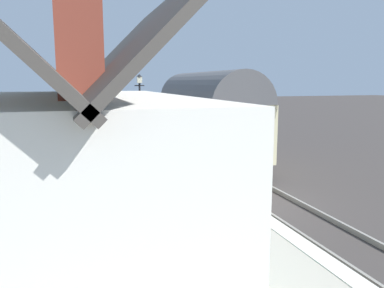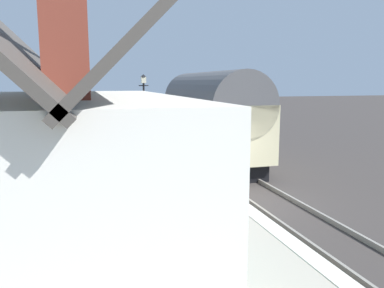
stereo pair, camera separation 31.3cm
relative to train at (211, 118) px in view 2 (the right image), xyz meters
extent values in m
plane|color=#383330|center=(-5.70, 0.90, -2.21)|extent=(160.00, 160.00, 0.00)
cube|color=#A39B8C|center=(-5.70, 5.04, -1.77)|extent=(32.00, 6.28, 0.88)
cube|color=beige|center=(-5.70, 2.08, -1.32)|extent=(32.00, 0.36, 0.02)
cube|color=gray|center=(-5.70, -0.72, -2.14)|extent=(52.00, 0.08, 0.14)
cube|color=gray|center=(-5.70, 0.72, -2.14)|extent=(52.00, 0.08, 0.14)
cube|color=black|center=(-0.01, 0.00, -1.86)|extent=(7.36, 2.29, 0.70)
cube|color=beige|center=(-0.01, 0.00, -0.36)|extent=(8.00, 2.70, 2.30)
cylinder|color=#515154|center=(-0.01, 0.00, 0.79)|extent=(8.00, 2.65, 2.65)
cube|color=black|center=(-0.01, 1.36, -0.07)|extent=(6.80, 0.03, 0.80)
cylinder|color=black|center=(2.39, 0.00, -1.86)|extent=(0.70, 2.16, 0.70)
cylinder|color=black|center=(-2.41, 0.00, -1.86)|extent=(0.70, 2.16, 0.70)
cube|color=black|center=(4.02, 0.00, 0.04)|extent=(0.04, 2.16, 0.90)
cylinder|color=#F2EDCC|center=(4.04, 0.00, -0.94)|extent=(0.06, 0.24, 0.24)
cube|color=red|center=(4.08, 0.00, -1.39)|extent=(0.16, 2.56, 0.24)
cube|color=white|center=(-10.26, 5.91, 0.05)|extent=(6.51, 3.34, 2.75)
cube|color=#47423D|center=(-10.26, 5.08, 2.26)|extent=(7.01, 1.92, 1.92)
cube|color=#47423D|center=(-10.26, 6.75, 2.26)|extent=(7.01, 1.92, 1.92)
cube|color=teal|center=(-11.21, 4.22, -0.28)|extent=(0.90, 0.06, 2.10)
cube|color=teal|center=(-12.61, 4.22, 0.37)|extent=(0.80, 0.05, 1.10)
cube|color=teal|center=(-9.81, 4.22, 0.37)|extent=(0.80, 0.05, 1.10)
cube|color=brown|center=(-1.37, 3.91, -0.88)|extent=(1.41, 0.42, 0.06)
cube|color=brown|center=(-1.37, 3.73, -0.65)|extent=(1.40, 0.13, 0.40)
cube|color=black|center=(-1.93, 3.92, -1.11)|extent=(0.07, 0.36, 0.44)
cube|color=black|center=(-0.81, 3.90, -1.11)|extent=(0.07, 0.36, 0.44)
cube|color=brown|center=(5.23, 3.91, -0.88)|extent=(1.40, 0.41, 0.06)
cube|color=brown|center=(5.23, 3.73, -0.65)|extent=(1.40, 0.12, 0.40)
cube|color=black|center=(4.67, 3.91, -1.11)|extent=(0.06, 0.36, 0.44)
cube|color=black|center=(5.79, 3.91, -1.11)|extent=(0.06, 0.36, 0.44)
cube|color=brown|center=(0.83, 4.16, -0.88)|extent=(1.41, 0.44, 0.06)
cube|color=brown|center=(0.84, 3.98, -0.65)|extent=(1.40, 0.15, 0.40)
cube|color=black|center=(0.27, 4.14, -1.11)|extent=(0.07, 0.36, 0.44)
cube|color=black|center=(1.39, 4.17, -1.11)|extent=(0.07, 0.36, 0.44)
cube|color=brown|center=(-3.39, 3.98, -0.88)|extent=(1.41, 0.43, 0.06)
cube|color=brown|center=(-3.40, 3.80, -0.65)|extent=(1.40, 0.14, 0.40)
cube|color=black|center=(-3.95, 4.00, -1.11)|extent=(0.07, 0.36, 0.44)
cube|color=black|center=(-2.83, 3.97, -1.11)|extent=(0.07, 0.36, 0.44)
cube|color=black|center=(-0.72, 7.20, -1.15)|extent=(0.85, 0.32, 0.35)
ellipsoid|color=#2D7233|center=(-0.72, 7.20, -0.86)|extent=(0.77, 0.29, 0.29)
cone|color=teal|center=(3.54, 5.64, -1.17)|extent=(0.46, 0.46, 0.32)
cylinder|color=teal|center=(3.54, 5.64, -1.30)|extent=(0.26, 0.26, 0.06)
ellipsoid|color=#3D8438|center=(3.54, 5.64, -0.84)|extent=(0.49, 0.49, 0.50)
cone|color=#9E5138|center=(-3.48, 6.96, -1.12)|extent=(0.44, 0.44, 0.41)
cylinder|color=#9E5138|center=(-3.48, 6.96, -1.30)|extent=(0.24, 0.24, 0.06)
ellipsoid|color=#3D8438|center=(-3.48, 6.96, -0.71)|extent=(0.57, 0.57, 0.55)
cone|color=#CC5C70|center=(-3.48, 6.96, -0.51)|extent=(0.11, 0.11, 0.23)
cylinder|color=black|center=(3.08, 2.63, 0.14)|extent=(0.10, 0.10, 2.93)
cylinder|color=black|center=(3.08, 2.63, 1.45)|extent=(0.05, 0.50, 0.05)
cube|color=beige|center=(3.08, 2.63, 1.74)|extent=(0.24, 0.24, 0.32)
cone|color=black|center=(3.08, 2.63, 1.96)|extent=(0.32, 0.32, 0.14)
cylinder|color=black|center=(-5.38, 2.81, -0.78)|extent=(0.06, 0.06, 1.10)
cylinder|color=black|center=(-4.78, 2.81, -0.78)|extent=(0.06, 0.06, 1.10)
cube|color=maroon|center=(-5.08, 2.81, -0.01)|extent=(0.90, 0.06, 0.44)
cube|color=black|center=(-5.08, 2.81, -0.01)|extent=(0.96, 0.03, 0.50)
camera|label=1|loc=(-16.67, 6.05, 1.65)|focal=35.76mm
camera|label=2|loc=(-16.76, 5.75, 1.65)|focal=35.76mm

